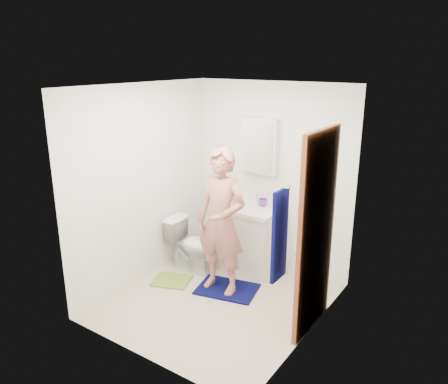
{
  "coord_description": "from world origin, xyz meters",
  "views": [
    {
      "loc": [
        2.54,
        -3.61,
        2.67
      ],
      "look_at": [
        -0.09,
        0.25,
        1.22
      ],
      "focal_mm": 35.0,
      "sensor_mm": 36.0,
      "label": 1
    }
  ],
  "objects_px": {
    "towel": "(280,235)",
    "soap_dispenser": "(237,198)",
    "toothbrush_cup": "(263,203)",
    "vanity_cabinet": "(249,239)",
    "medicine_cabinet": "(260,146)",
    "man": "(221,222)",
    "toilet": "(193,245)"
  },
  "relations": [
    {
      "from": "medicine_cabinet",
      "to": "vanity_cabinet",
      "type": "bearing_deg",
      "value": -90.0
    },
    {
      "from": "medicine_cabinet",
      "to": "toilet",
      "type": "relative_size",
      "value": 1.02
    },
    {
      "from": "soap_dispenser",
      "to": "toilet",
      "type": "bearing_deg",
      "value": -137.32
    },
    {
      "from": "toilet",
      "to": "towel",
      "type": "bearing_deg",
      "value": -124.83
    },
    {
      "from": "vanity_cabinet",
      "to": "toothbrush_cup",
      "type": "relative_size",
      "value": 6.65
    },
    {
      "from": "vanity_cabinet",
      "to": "toothbrush_cup",
      "type": "xyz_separation_m",
      "value": [
        0.13,
        0.11,
        0.5
      ]
    },
    {
      "from": "soap_dispenser",
      "to": "man",
      "type": "relative_size",
      "value": 0.12
    },
    {
      "from": "toilet",
      "to": "soap_dispenser",
      "type": "bearing_deg",
      "value": -51.58
    },
    {
      "from": "medicine_cabinet",
      "to": "toothbrush_cup",
      "type": "distance_m",
      "value": 0.72
    },
    {
      "from": "towel",
      "to": "toothbrush_cup",
      "type": "height_order",
      "value": "towel"
    },
    {
      "from": "towel",
      "to": "man",
      "type": "bearing_deg",
      "value": 145.4
    },
    {
      "from": "towel",
      "to": "soap_dispenser",
      "type": "xyz_separation_m",
      "value": [
        -1.33,
        1.42,
        -0.3
      ]
    },
    {
      "from": "man",
      "to": "toothbrush_cup",
      "type": "bearing_deg",
      "value": 83.34
    },
    {
      "from": "towel",
      "to": "man",
      "type": "height_order",
      "value": "man"
    },
    {
      "from": "towel",
      "to": "vanity_cabinet",
      "type": "bearing_deg",
      "value": 128.47
    },
    {
      "from": "vanity_cabinet",
      "to": "man",
      "type": "distance_m",
      "value": 0.85
    },
    {
      "from": "towel",
      "to": "toilet",
      "type": "bearing_deg",
      "value": 149.42
    },
    {
      "from": "toothbrush_cup",
      "to": "man",
      "type": "bearing_deg",
      "value": -95.83
    },
    {
      "from": "vanity_cabinet",
      "to": "soap_dispenser",
      "type": "relative_size",
      "value": 3.86
    },
    {
      "from": "medicine_cabinet",
      "to": "man",
      "type": "relative_size",
      "value": 0.41
    },
    {
      "from": "soap_dispenser",
      "to": "vanity_cabinet",
      "type": "bearing_deg",
      "value": 23.73
    },
    {
      "from": "toothbrush_cup",
      "to": "man",
      "type": "xyz_separation_m",
      "value": [
        -0.08,
        -0.81,
        -0.02
      ]
    },
    {
      "from": "toilet",
      "to": "toothbrush_cup",
      "type": "xyz_separation_m",
      "value": [
        0.7,
        0.56,
        0.55
      ]
    },
    {
      "from": "towel",
      "to": "toothbrush_cup",
      "type": "relative_size",
      "value": 6.65
    },
    {
      "from": "medicine_cabinet",
      "to": "towel",
      "type": "xyz_separation_m",
      "value": [
        1.18,
        -1.71,
        -0.35
      ]
    },
    {
      "from": "medicine_cabinet",
      "to": "soap_dispenser",
      "type": "xyz_separation_m",
      "value": [
        -0.15,
        -0.29,
        -0.65
      ]
    },
    {
      "from": "medicine_cabinet",
      "to": "toothbrush_cup",
      "type": "relative_size",
      "value": 5.82
    },
    {
      "from": "vanity_cabinet",
      "to": "medicine_cabinet",
      "type": "bearing_deg",
      "value": 90.0
    },
    {
      "from": "toilet",
      "to": "man",
      "type": "distance_m",
      "value": 0.86
    },
    {
      "from": "soap_dispenser",
      "to": "man",
      "type": "distance_m",
      "value": 0.67
    },
    {
      "from": "medicine_cabinet",
      "to": "toothbrush_cup",
      "type": "bearing_deg",
      "value": -42.24
    },
    {
      "from": "soap_dispenser",
      "to": "toothbrush_cup",
      "type": "xyz_separation_m",
      "value": [
        0.28,
        0.17,
        -0.06
      ]
    }
  ]
}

